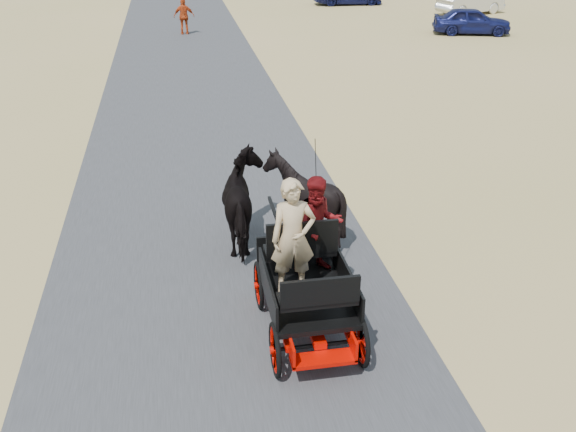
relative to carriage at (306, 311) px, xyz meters
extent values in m
plane|color=tan|center=(-1.20, 1.23, -0.36)|extent=(140.00, 140.00, 0.00)
cube|color=#38383A|center=(-1.20, 1.23, -0.35)|extent=(6.00, 140.00, 0.01)
imported|color=black|center=(-0.55, 3.00, 0.49)|extent=(0.91, 2.01, 1.70)
imported|color=black|center=(0.55, 3.00, 0.49)|extent=(1.37, 1.54, 1.70)
imported|color=tan|center=(-0.20, 0.05, 1.26)|extent=(0.66, 0.43, 1.80)
imported|color=#660C0F|center=(0.30, 0.60, 1.15)|extent=(0.77, 0.60, 1.58)
imported|color=#B73C14|center=(-1.03, 24.99, 0.50)|extent=(1.02, 0.45, 1.73)
imported|color=navy|center=(12.95, 22.57, 0.28)|extent=(4.02, 2.46, 1.28)
imported|color=silver|center=(15.58, 28.48, 0.32)|extent=(4.39, 2.69, 1.37)
camera|label=1|loc=(-1.70, -7.96, 5.63)|focal=40.00mm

